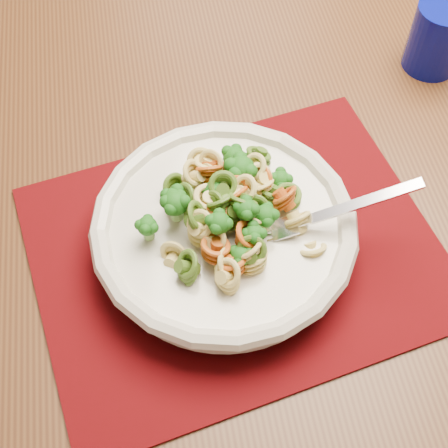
# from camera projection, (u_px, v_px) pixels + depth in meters

# --- Properties ---
(dining_table) EXTENTS (1.47, 1.23, 0.72)m
(dining_table) POSITION_uv_depth(u_px,v_px,m) (270.00, 248.00, 0.77)
(dining_table) COLOR #523017
(dining_table) RESTS_ON ground
(placemat) EXTENTS (0.51, 0.48, 0.00)m
(placemat) POSITION_uv_depth(u_px,v_px,m) (236.00, 251.00, 0.64)
(placemat) COLOR #4D0309
(placemat) RESTS_ON dining_table
(pasta_bowl) EXTENTS (0.26, 0.26, 0.05)m
(pasta_bowl) POSITION_uv_depth(u_px,v_px,m) (224.00, 229.00, 0.62)
(pasta_bowl) COLOR beige
(pasta_bowl) RESTS_ON placemat
(pasta_broccoli_heap) EXTENTS (0.22, 0.22, 0.06)m
(pasta_broccoli_heap) POSITION_uv_depth(u_px,v_px,m) (224.00, 221.00, 0.60)
(pasta_broccoli_heap) COLOR #D3C568
(pasta_broccoli_heap) RESTS_ON pasta_bowl
(fork) EXTENTS (0.18, 0.09, 0.08)m
(fork) POSITION_uv_depth(u_px,v_px,m) (285.00, 228.00, 0.60)
(fork) COLOR silver
(fork) RESTS_ON pasta_bowl
(tumbler) EXTENTS (0.07, 0.07, 0.09)m
(tumbler) POSITION_uv_depth(u_px,v_px,m) (438.00, 37.00, 0.76)
(tumbler) COLOR #050C6D
(tumbler) RESTS_ON dining_table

